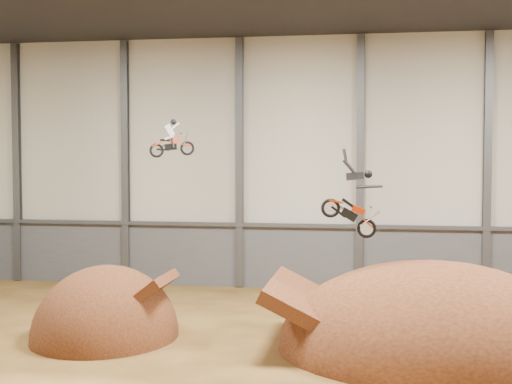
# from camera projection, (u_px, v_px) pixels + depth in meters

# --- Properties ---
(floor) EXTENTS (40.00, 40.00, 0.00)m
(floor) POSITION_uv_depth(u_px,v_px,m) (256.00, 367.00, 25.00)
(floor) COLOR #523515
(floor) RESTS_ON ground
(back_wall) EXTENTS (40.00, 0.10, 14.00)m
(back_wall) POSITION_uv_depth(u_px,v_px,m) (299.00, 163.00, 39.42)
(back_wall) COLOR beige
(back_wall) RESTS_ON ground
(lower_band_back) EXTENTS (39.80, 0.18, 3.50)m
(lower_band_back) POSITION_uv_depth(u_px,v_px,m) (299.00, 257.00, 39.59)
(lower_band_back) COLOR #505157
(lower_band_back) RESTS_ON ground
(steel_rail) EXTENTS (39.80, 0.35, 0.20)m
(steel_rail) POSITION_uv_depth(u_px,v_px,m) (299.00, 225.00, 39.35)
(steel_rail) COLOR #47494F
(steel_rail) RESTS_ON lower_band_back
(steel_column_0) EXTENTS (0.40, 0.36, 13.90)m
(steel_column_0) POSITION_uv_depth(u_px,v_px,m) (17.00, 163.00, 41.89)
(steel_column_0) COLOR #47494F
(steel_column_0) RESTS_ON ground
(steel_column_1) EXTENTS (0.40, 0.36, 13.90)m
(steel_column_1) POSITION_uv_depth(u_px,v_px,m) (125.00, 163.00, 40.82)
(steel_column_1) COLOR #47494F
(steel_column_1) RESTS_ON ground
(steel_column_2) EXTENTS (0.40, 0.36, 13.90)m
(steel_column_2) POSITION_uv_depth(u_px,v_px,m) (240.00, 163.00, 39.75)
(steel_column_2) COLOR #47494F
(steel_column_2) RESTS_ON ground
(steel_column_3) EXTENTS (0.40, 0.36, 13.90)m
(steel_column_3) POSITION_uv_depth(u_px,v_px,m) (360.00, 163.00, 38.69)
(steel_column_3) COLOR #47494F
(steel_column_3) RESTS_ON ground
(steel_column_4) EXTENTS (0.40, 0.36, 13.90)m
(steel_column_4) POSITION_uv_depth(u_px,v_px,m) (487.00, 163.00, 37.62)
(steel_column_4) COLOR #47494F
(steel_column_4) RESTS_ON ground
(takeoff_ramp) EXTENTS (5.88, 6.78, 5.88)m
(takeoff_ramp) POSITION_uv_depth(u_px,v_px,m) (106.00, 337.00, 29.12)
(takeoff_ramp) COLOR #401D10
(takeoff_ramp) RESTS_ON ground
(landing_ramp) EXTENTS (11.82, 10.45, 6.82)m
(landing_ramp) POSITION_uv_depth(u_px,v_px,m) (432.00, 351.00, 27.11)
(landing_ramp) COLOR #401D10
(landing_ramp) RESTS_ON ground
(fmx_rider_a) EXTENTS (2.18, 1.44, 1.89)m
(fmx_rider_a) POSITION_uv_depth(u_px,v_px,m) (172.00, 136.00, 30.84)
(fmx_rider_a) COLOR red
(fmx_rider_b) EXTENTS (4.01, 1.17, 3.78)m
(fmx_rider_b) POSITION_uv_depth(u_px,v_px,m) (344.00, 192.00, 27.25)
(fmx_rider_b) COLOR #B72702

